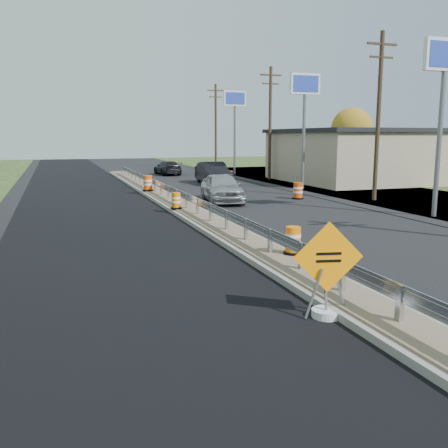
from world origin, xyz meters
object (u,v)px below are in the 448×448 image
object	(u,v)px
car_dark_far	(168,168)
barrel_median_mid	(176,201)
barrel_median_near	(293,241)
car_dark_mid	(213,173)
barrel_median_far	(148,184)
car_silver	(222,188)
caution_sign	(327,294)
barrel_shoulder_far	(214,170)
barrel_shoulder_mid	(230,176)
barrel_shoulder_near	(298,191)

from	to	relation	value
car_dark_far	barrel_median_mid	bearing A→B (deg)	75.62
barrel_median_near	car_dark_mid	xyz separation A→B (m)	(5.18, 24.26, 0.23)
barrel_median_far	car_silver	xyz separation A→B (m)	(3.29, -5.08, 0.12)
barrel_median_far	car_dark_far	bearing A→B (deg)	73.28
barrel_median_near	car_silver	distance (m)	13.76
caution_sign	barrel_shoulder_far	size ratio (longest dim) A/B	2.01
barrel_shoulder_mid	car_dark_mid	world-z (taller)	car_dark_mid
barrel_shoulder_far	car_dark_far	distance (m)	4.46
barrel_median_near	barrel_median_far	bearing A→B (deg)	92.94
barrel_median_mid	barrel_shoulder_near	distance (m)	8.75
barrel_shoulder_mid	car_silver	xyz separation A→B (m)	(-4.71, -12.07, 0.39)
barrel_median_near	barrel_median_mid	xyz separation A→B (m)	(-1.10, 10.29, -0.02)
barrel_median_near	barrel_median_far	xyz separation A→B (m)	(-0.96, 18.64, 0.07)
car_silver	car_dark_mid	bearing A→B (deg)	82.12
caution_sign	barrel_median_far	xyz separation A→B (m)	(0.49, 23.08, 0.19)
barrel_median_near	car_dark_far	size ratio (longest dim) A/B	0.18
barrel_shoulder_near	barrel_median_near	bearing A→B (deg)	-117.67
barrel_median_near	barrel_median_mid	size ratio (longest dim) A/B	1.05
caution_sign	barrel_shoulder_far	bearing A→B (deg)	87.90
barrel_median_near	barrel_shoulder_far	distance (m)	33.77
caution_sign	barrel_shoulder_far	world-z (taller)	caution_sign
barrel_median_mid	barrel_median_near	bearing A→B (deg)	-83.90
caution_sign	barrel_median_near	xyz separation A→B (m)	(1.45, 4.44, 0.11)
barrel_shoulder_mid	car_silver	size ratio (longest dim) A/B	0.18
caution_sign	barrel_shoulder_mid	size ratio (longest dim) A/B	2.26
barrel_shoulder_near	car_dark_mid	bearing A→B (deg)	99.86
barrel_shoulder_mid	car_dark_far	bearing A→B (deg)	109.98
barrel_shoulder_near	car_silver	distance (m)	4.74
barrel_median_mid	barrel_median_far	size ratio (longest dim) A/B	0.80
barrel_median_mid	car_silver	world-z (taller)	car_silver
barrel_shoulder_mid	car_dark_far	world-z (taller)	car_dark_far
barrel_median_far	barrel_shoulder_near	distance (m)	9.54
barrel_median_far	barrel_shoulder_far	distance (m)	16.74
barrel_median_near	barrel_shoulder_far	size ratio (longest dim) A/B	0.82
car_dark_far	car_dark_mid	bearing A→B (deg)	94.70
barrel_median_near	barrel_shoulder_far	world-z (taller)	barrel_median_near
barrel_shoulder_far	car_dark_mid	distance (m)	9.00
caution_sign	car_silver	bearing A→B (deg)	90.19
barrel_shoulder_near	caution_sign	bearing A→B (deg)	-115.42
barrel_shoulder_near	car_dark_far	size ratio (longest dim) A/B	0.21
barrel_median_mid	barrel_shoulder_near	bearing A→B (deg)	21.21
barrel_median_far	barrel_shoulder_near	xyz separation A→B (m)	(8.01, -5.18, -0.23)
barrel_shoulder_far	car_dark_far	xyz separation A→B (m)	(-4.13, 1.69, 0.19)
barrel_median_mid	barrel_shoulder_far	size ratio (longest dim) A/B	0.78
barrel_median_mid	barrel_shoulder_near	world-z (taller)	barrel_median_mid
caution_sign	barrel_shoulder_near	world-z (taller)	caution_sign
barrel_shoulder_far	car_dark_mid	bearing A→B (deg)	-107.86
barrel_shoulder_far	car_dark_far	world-z (taller)	car_dark_far
caution_sign	barrel_shoulder_mid	xyz separation A→B (m)	(8.49, 30.07, -0.08)
barrel_median_far	car_dark_far	world-z (taller)	car_dark_far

